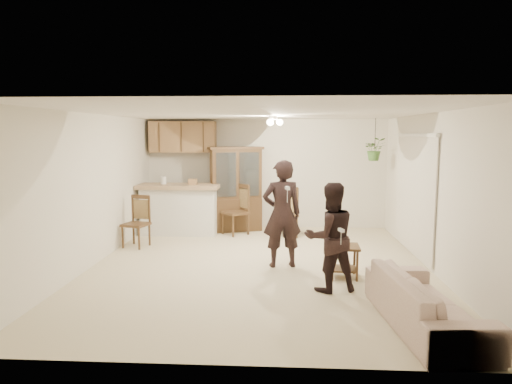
# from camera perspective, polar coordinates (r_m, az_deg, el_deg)

# --- Properties ---
(floor) EXTENTS (6.50, 6.50, 0.00)m
(floor) POSITION_cam_1_polar(r_m,az_deg,el_deg) (7.61, 0.39, -9.29)
(floor) COLOR #C2B293
(floor) RESTS_ON ground
(ceiling) EXTENTS (5.50, 6.50, 0.02)m
(ceiling) POSITION_cam_1_polar(r_m,az_deg,el_deg) (7.30, 0.41, 9.87)
(ceiling) COLOR silver
(ceiling) RESTS_ON wall_back
(wall_back) EXTENTS (5.50, 0.02, 2.50)m
(wall_back) POSITION_cam_1_polar(r_m,az_deg,el_deg) (10.58, 1.28, 2.29)
(wall_back) COLOR silver
(wall_back) RESTS_ON ground
(wall_front) EXTENTS (5.50, 0.02, 2.50)m
(wall_front) POSITION_cam_1_polar(r_m,az_deg,el_deg) (4.16, -1.86, -5.52)
(wall_front) COLOR silver
(wall_front) RESTS_ON ground
(wall_left) EXTENTS (0.02, 6.50, 2.50)m
(wall_left) POSITION_cam_1_polar(r_m,az_deg,el_deg) (7.98, -19.74, 0.23)
(wall_left) COLOR silver
(wall_left) RESTS_ON ground
(wall_right) EXTENTS (0.02, 6.50, 2.50)m
(wall_right) POSITION_cam_1_polar(r_m,az_deg,el_deg) (7.72, 21.23, -0.06)
(wall_right) COLOR silver
(wall_right) RESTS_ON ground
(breakfast_bar) EXTENTS (1.60, 0.55, 1.00)m
(breakfast_bar) POSITION_cam_1_polar(r_m,az_deg,el_deg) (10.03, -9.54, -2.41)
(breakfast_bar) COLOR silver
(breakfast_bar) RESTS_ON floor
(bar_top) EXTENTS (1.75, 0.70, 0.08)m
(bar_top) POSITION_cam_1_polar(r_m,az_deg,el_deg) (9.95, -9.61, 0.72)
(bar_top) COLOR tan
(bar_top) RESTS_ON breakfast_bar
(upper_cabinets) EXTENTS (1.50, 0.34, 0.70)m
(upper_cabinets) POSITION_cam_1_polar(r_m,az_deg,el_deg) (10.60, -9.13, 6.81)
(upper_cabinets) COLOR brown
(upper_cabinets) RESTS_ON wall_back
(vertical_blinds) EXTENTS (0.06, 2.30, 2.10)m
(vertical_blinds) POSITION_cam_1_polar(r_m,az_deg,el_deg) (8.58, 19.10, -0.29)
(vertical_blinds) COLOR beige
(vertical_blinds) RESTS_ON wall_right
(ceiling_fixture) EXTENTS (0.36, 0.36, 0.20)m
(ceiling_fixture) POSITION_cam_1_polar(r_m,az_deg,el_deg) (8.49, 2.18, 8.83)
(ceiling_fixture) COLOR #FFE8BF
(ceiling_fixture) RESTS_ON ceiling
(hanging_plant) EXTENTS (0.43, 0.37, 0.48)m
(hanging_plant) POSITION_cam_1_polar(r_m,az_deg,el_deg) (9.88, 14.62, 5.19)
(hanging_plant) COLOR #376026
(hanging_plant) RESTS_ON ceiling
(plant_cord) EXTENTS (0.01, 0.01, 0.65)m
(plant_cord) POSITION_cam_1_polar(r_m,az_deg,el_deg) (9.88, 14.68, 7.07)
(plant_cord) COLOR black
(plant_cord) RESTS_ON ceiling
(sofa) EXTENTS (0.93, 1.94, 0.73)m
(sofa) POSITION_cam_1_polar(r_m,az_deg,el_deg) (5.59, 20.43, -12.02)
(sofa) COLOR beige
(sofa) RESTS_ON floor
(adult) EXTENTS (0.73, 0.55, 1.80)m
(adult) POSITION_cam_1_polar(r_m,az_deg,el_deg) (7.43, 3.26, -2.57)
(adult) COLOR black
(adult) RESTS_ON floor
(child) EXTENTS (0.78, 0.68, 1.35)m
(child) POSITION_cam_1_polar(r_m,az_deg,el_deg) (6.41, 9.24, -6.32)
(child) COLOR black
(child) RESTS_ON floor
(china_hutch) EXTENTS (1.28, 0.81, 1.89)m
(china_hutch) POSITION_cam_1_polar(r_m,az_deg,el_deg) (10.21, -2.54, 0.31)
(china_hutch) COLOR #382614
(china_hutch) RESTS_ON floor
(side_table) EXTENTS (0.47, 0.47, 0.55)m
(side_table) POSITION_cam_1_polar(r_m,az_deg,el_deg) (7.12, 10.91, -8.45)
(side_table) COLOR #382614
(side_table) RESTS_ON floor
(chair_bar) EXTENTS (0.54, 0.54, 0.99)m
(chair_bar) POSITION_cam_1_polar(r_m,az_deg,el_deg) (9.12, -14.76, -4.93)
(chair_bar) COLOR #382614
(chair_bar) RESTS_ON floor
(chair_hutch_left) EXTENTS (0.68, 0.68, 1.09)m
(chair_hutch_left) POSITION_cam_1_polar(r_m,az_deg,el_deg) (9.91, -2.60, -3.57)
(chair_hutch_left) COLOR #382614
(chair_hutch_left) RESTS_ON floor
(chair_hutch_right) EXTENTS (0.53, 0.53, 1.08)m
(chair_hutch_right) POSITION_cam_1_polar(r_m,az_deg,el_deg) (9.73, 3.79, -3.79)
(chair_hutch_right) COLOR #382614
(chair_hutch_right) RESTS_ON floor
(controller_adult) EXTENTS (0.08, 0.16, 0.05)m
(controller_adult) POSITION_cam_1_polar(r_m,az_deg,el_deg) (6.97, 3.95, 0.49)
(controller_adult) COLOR white
(controller_adult) RESTS_ON adult
(controller_child) EXTENTS (0.08, 0.14, 0.04)m
(controller_child) POSITION_cam_1_polar(r_m,az_deg,el_deg) (6.03, 10.60, -4.71)
(controller_child) COLOR white
(controller_child) RESTS_ON child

